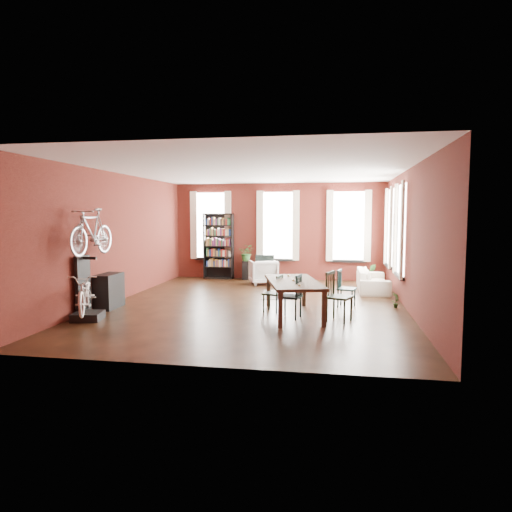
% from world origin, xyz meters
% --- Properties ---
extents(room, '(9.00, 9.04, 3.22)m').
position_xyz_m(room, '(0.25, 0.62, 2.14)').
color(room, black).
rests_on(room, ground).
extents(dining_table, '(1.53, 2.40, 0.76)m').
position_xyz_m(dining_table, '(1.01, -1.00, 0.38)').
color(dining_table, '#4B3B2D').
rests_on(dining_table, ground).
extents(dining_chair_a, '(0.50, 0.50, 0.92)m').
position_xyz_m(dining_chair_a, '(0.96, -1.22, 0.46)').
color(dining_chair_a, '#173333').
rests_on(dining_chair_a, ground).
extents(dining_chair_b, '(0.47, 0.47, 0.83)m').
position_xyz_m(dining_chair_b, '(0.52, -0.67, 0.41)').
color(dining_chair_b, black).
rests_on(dining_chair_b, ground).
extents(dining_chair_c, '(0.60, 0.60, 1.00)m').
position_xyz_m(dining_chair_c, '(1.97, -1.36, 0.50)').
color(dining_chair_c, black).
rests_on(dining_chair_c, ground).
extents(dining_chair_d, '(0.48, 0.48, 0.87)m').
position_xyz_m(dining_chair_d, '(2.15, 0.14, 0.44)').
color(dining_chair_d, '#183533').
rests_on(dining_chair_d, ground).
extents(bookshelf, '(1.00, 0.32, 2.20)m').
position_xyz_m(bookshelf, '(-2.00, 4.30, 1.10)').
color(bookshelf, black).
rests_on(bookshelf, ground).
extents(white_armchair, '(1.02, 0.99, 0.83)m').
position_xyz_m(white_armchair, '(-0.32, 3.33, 0.42)').
color(white_armchair, silver).
rests_on(white_armchair, ground).
extents(cream_sofa, '(0.61, 2.08, 0.81)m').
position_xyz_m(cream_sofa, '(2.95, 2.60, 0.41)').
color(cream_sofa, beige).
rests_on(cream_sofa, ground).
extents(striped_rug, '(1.06, 1.56, 0.01)m').
position_xyz_m(striped_rug, '(0.41, 1.51, 0.01)').
color(striped_rug, black).
rests_on(striped_rug, ground).
extents(bike_trainer, '(0.66, 0.66, 0.16)m').
position_xyz_m(bike_trainer, '(-3.12, -2.12, 0.08)').
color(bike_trainer, black).
rests_on(bike_trainer, ground).
extents(bike_wall_rack, '(0.16, 0.60, 1.30)m').
position_xyz_m(bike_wall_rack, '(-3.40, -1.80, 0.65)').
color(bike_wall_rack, black).
rests_on(bike_wall_rack, ground).
extents(console_table, '(0.40, 0.80, 0.80)m').
position_xyz_m(console_table, '(-3.28, -0.90, 0.40)').
color(console_table, black).
rests_on(console_table, ground).
extents(plant_stand, '(0.34, 0.34, 0.62)m').
position_xyz_m(plant_stand, '(-1.01, 4.25, 0.31)').
color(plant_stand, black).
rests_on(plant_stand, ground).
extents(plant_by_sofa, '(0.50, 0.71, 0.29)m').
position_xyz_m(plant_by_sofa, '(2.97, 3.79, 0.14)').
color(plant_by_sofa, '#275823').
rests_on(plant_by_sofa, ground).
extents(plant_small, '(0.41, 0.37, 0.13)m').
position_xyz_m(plant_small, '(3.28, 0.22, 0.07)').
color(plant_small, '#265622').
rests_on(plant_small, ground).
extents(bicycle_floor, '(0.81, 0.95, 1.54)m').
position_xyz_m(bicycle_floor, '(-3.13, -2.15, 0.93)').
color(bicycle_floor, silver).
rests_on(bicycle_floor, bike_trainer).
extents(bicycle_hung, '(0.47, 1.00, 1.66)m').
position_xyz_m(bicycle_hung, '(-3.15, -1.80, 2.13)').
color(bicycle_hung, '#A5A8AD').
rests_on(bicycle_hung, bike_wall_rack).
extents(plant_on_stand, '(0.52, 0.57, 0.43)m').
position_xyz_m(plant_on_stand, '(-1.01, 4.21, 0.84)').
color(plant_on_stand, '#2A6126').
rests_on(plant_on_stand, plant_stand).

